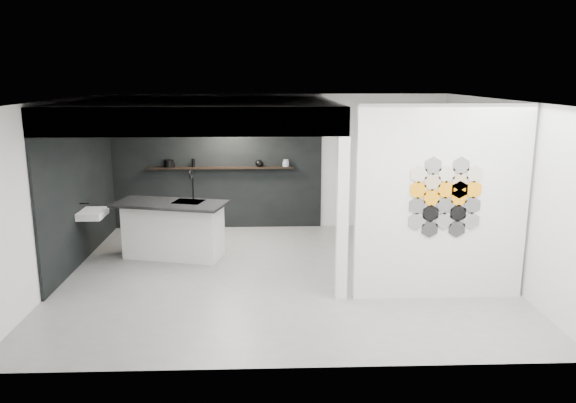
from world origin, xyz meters
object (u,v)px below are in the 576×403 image
Objects in this scene: stockpot at (169,163)px; glass_bowl at (286,164)px; partition_panel at (441,203)px; bottle_dark at (193,163)px; kitchen_island at (173,229)px; wall_basin at (93,214)px; utensil_cup at (173,165)px; glass_vase at (286,163)px; kettle at (259,163)px.

stockpot is 2.42m from glass_bowl.
partition_panel is 20.34× the size of glass_bowl.
partition_panel is 16.63× the size of bottle_dark.
stockpot is (-0.36, 1.89, 0.88)m from kitchen_island.
kitchen_island is 2.09m from bottle_dark.
utensil_cup is at bearing 62.96° from wall_basin.
glass_vase is at bearing 0.00° from bottle_dark.
glass_vase reaches higher than wall_basin.
kettle is (-2.63, 3.87, -0.01)m from partition_panel.
kettle reaches higher than utensil_cup.
stockpot is at bearing 180.00° from bottle_dark.
kitchen_island is at bearing 154.50° from partition_panel.
partition_panel is 4.67× the size of wall_basin.
partition_panel is at bearing -61.77° from glass_vase.
kitchen_island is 14.06× the size of glass_vase.
bottle_dark reaches higher than utensil_cup.
kettle is 1.78m from utensil_cup.
partition_panel reaches higher than glass_bowl.
bottle_dark is (-1.36, 0.00, 0.01)m from kettle.
kettle is (1.50, 1.89, 0.87)m from kitchen_island.
partition_panel is 5.92m from stockpot.
partition_panel reaches higher than bottle_dark.
kitchen_island is 2.92m from glass_bowl.
kettle is at bearing 36.09° from wall_basin.
stockpot is at bearing 180.00° from glass_bowl.
bottle_dark is (-3.99, 3.87, 0.00)m from partition_panel.
stockpot reaches higher than utensil_cup.
bottle_dark is 1.69× the size of utensil_cup.
wall_basin is 3.56× the size of bottle_dark.
partition_panel is 4.39m from glass_vase.
partition_panel is 1.35× the size of kitchen_island.
bottle_dark is (0.14, 1.89, 0.88)m from kitchen_island.
kettle is 0.56m from glass_bowl.
stockpot is 2.42m from glass_vase.
bottle_dark is at bearing 159.90° from kettle.
kitchen_island reaches higher than utensil_cup.
glass_bowl is 0.02m from glass_vase.
partition_panel is 19.03× the size of glass_vase.
wall_basin is at bearing -164.01° from kettle.
stockpot reaches higher than glass_vase.
kitchen_island reaches higher than bottle_dark.
stockpot is 0.08m from utensil_cup.
wall_basin is at bearing -117.04° from utensil_cup.
wall_basin is at bearing -125.59° from bottle_dark.
glass_vase is (3.39, 2.07, 0.54)m from wall_basin.
glass_bowl is (-2.08, 3.87, -0.03)m from partition_panel.
kitchen_island reaches higher than wall_basin.
stockpot is 0.50m from bottle_dark.
kitchen_island is 2.93m from glass_vase.
kettle is at bearing 180.00° from glass_bowl.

